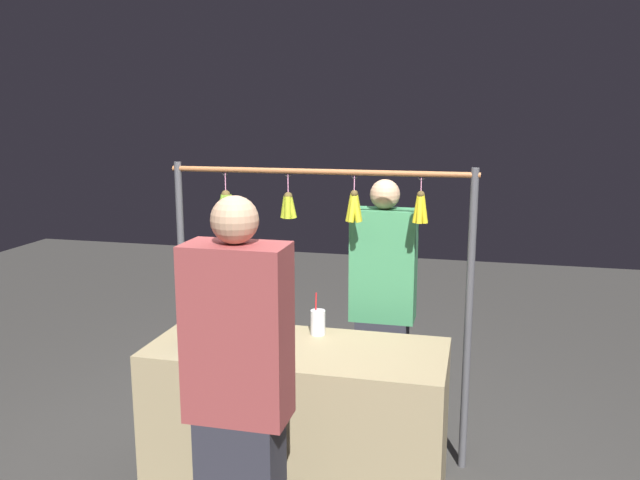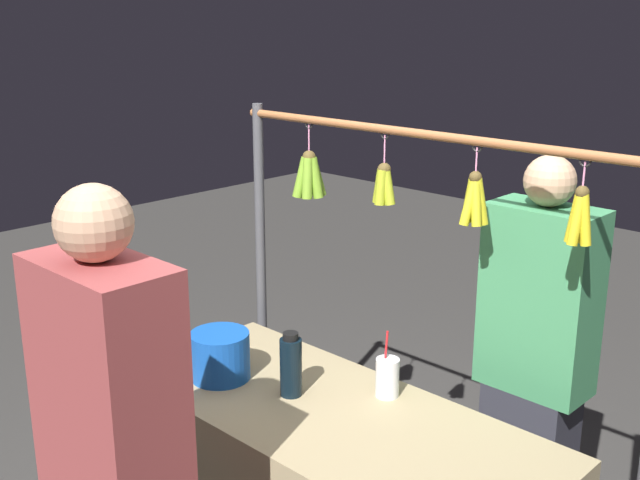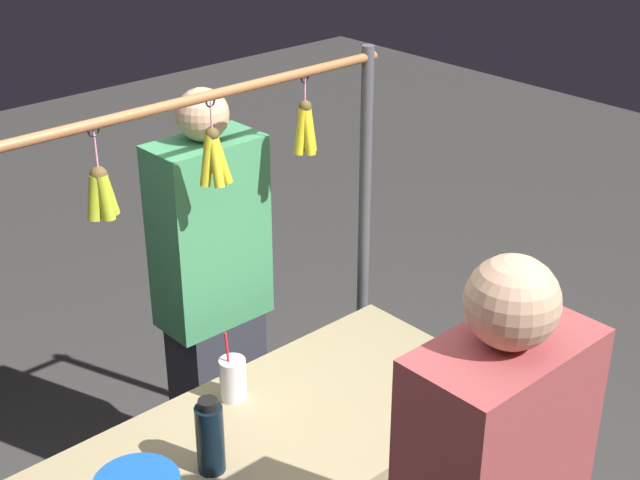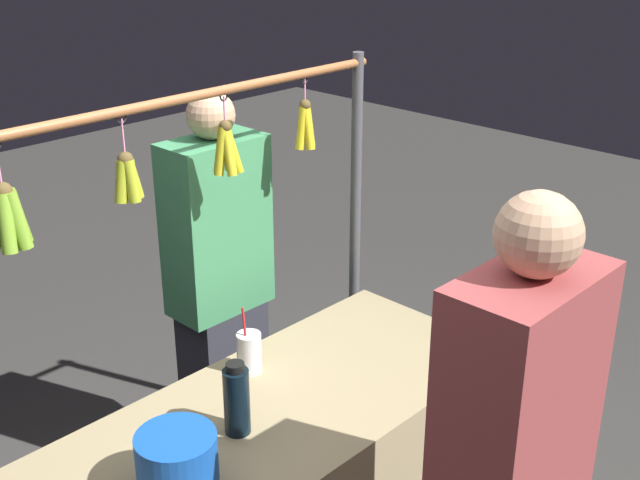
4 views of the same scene
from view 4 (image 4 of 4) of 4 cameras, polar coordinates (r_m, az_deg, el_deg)
The scene contains 5 objects.
display_rack at distance 2.74m, azimuth -10.34°, elevation -1.02°, with size 1.82×0.13×1.77m.
water_bottle at distance 2.45m, azimuth -5.84°, elevation -11.02°, with size 0.08×0.08×0.23m.
blue_bucket at distance 2.27m, azimuth -9.92°, elevation -15.13°, with size 0.22×0.22×0.18m, color #1650B0.
drink_cup at distance 2.76m, azimuth -4.97°, elevation -7.82°, with size 0.08×0.08×0.24m.
vendor_person at distance 3.30m, azimuth -6.96°, elevation -4.11°, with size 0.40×0.21×1.67m.
Camera 4 is at (1.48, 1.59, 2.32)m, focal length 45.86 mm.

